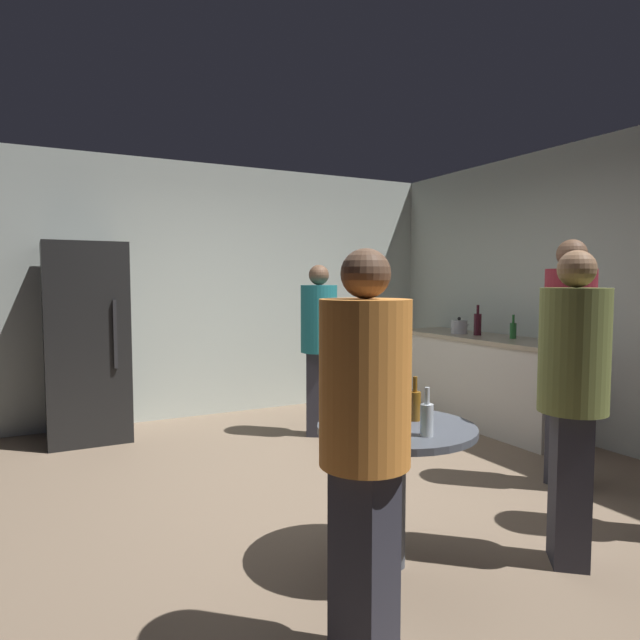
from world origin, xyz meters
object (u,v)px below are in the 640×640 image
at_px(plastic_cup_blue, 383,416).
at_px(person_in_maroon_shirt, 569,343).
at_px(beer_bottle_on_counter, 513,330).
at_px(foreground_table, 396,446).
at_px(person_in_teal_shirt, 319,337).
at_px(person_in_olive_shirt, 573,383).
at_px(beer_bottle_clear, 427,418).
at_px(beer_bottle_green, 402,423).
at_px(kettle, 459,327).
at_px(person_in_orange_shirt, 365,427).
at_px(refrigerator, 86,342).
at_px(wine_bottle_on_counter, 478,324).
at_px(beer_bottle_amber, 415,404).
at_px(beer_bottle_brown, 375,404).

bearing_deg(plastic_cup_blue, person_in_maroon_shirt, 11.06).
relative_size(beer_bottle_on_counter, foreground_table, 0.29).
height_order(plastic_cup_blue, person_in_teal_shirt, person_in_teal_shirt).
height_order(person_in_maroon_shirt, person_in_olive_shirt, person_in_maroon_shirt).
height_order(beer_bottle_clear, plastic_cup_blue, beer_bottle_clear).
height_order(beer_bottle_green, person_in_maroon_shirt, person_in_maroon_shirt).
xyz_separation_m(kettle, plastic_cup_blue, (-2.46, -2.23, -0.18)).
bearing_deg(person_in_orange_shirt, beer_bottle_on_counter, 18.41).
relative_size(person_in_maroon_shirt, person_in_orange_shirt, 1.10).
relative_size(refrigerator, person_in_maroon_shirt, 1.03).
xyz_separation_m(beer_bottle_on_counter, foreground_table, (-2.51, -1.62, -0.35)).
relative_size(wine_bottle_on_counter, plastic_cup_blue, 2.82).
bearing_deg(beer_bottle_on_counter, plastic_cup_blue, -148.11).
bearing_deg(beer_bottle_amber, beer_bottle_clear, -116.05).
xyz_separation_m(beer_bottle_brown, person_in_olive_shirt, (0.85, -0.53, 0.12)).
xyz_separation_m(beer_bottle_on_counter, beer_bottle_brown, (-2.54, -1.48, -0.17)).
height_order(beer_bottle_green, beer_bottle_clear, same).
distance_m(person_in_teal_shirt, person_in_olive_shirt, 2.71).
bearing_deg(person_in_olive_shirt, person_in_maroon_shirt, -100.93).
bearing_deg(foreground_table, kettle, 43.22).
distance_m(beer_bottle_brown, plastic_cup_blue, 0.14).
distance_m(kettle, beer_bottle_on_counter, 0.64).
distance_m(refrigerator, beer_bottle_green, 3.59).
distance_m(beer_bottle_on_counter, beer_bottle_amber, 2.85).
xyz_separation_m(person_in_teal_shirt, person_in_orange_shirt, (-1.29, -2.87, -0.02)).
bearing_deg(person_in_olive_shirt, beer_bottle_on_counter, -90.70).
xyz_separation_m(foreground_table, beer_bottle_brown, (-0.04, 0.14, 0.19)).
height_order(foreground_table, person_in_teal_shirt, person_in_teal_shirt).
distance_m(beer_bottle_on_counter, beer_bottle_clear, 3.10).
bearing_deg(beer_bottle_on_counter, person_in_maroon_shirt, -122.21).
bearing_deg(person_in_olive_shirt, beer_bottle_brown, 7.68).
height_order(person_in_maroon_shirt, person_in_orange_shirt, person_in_maroon_shirt).
relative_size(refrigerator, kettle, 7.38).
distance_m(kettle, person_in_teal_shirt, 1.63).
xyz_separation_m(beer_bottle_green, beer_bottle_clear, (0.15, 0.01, 0.00)).
bearing_deg(refrigerator, beer_bottle_amber, -67.37).
xyz_separation_m(foreground_table, beer_bottle_amber, (0.14, 0.04, 0.19)).
height_order(wine_bottle_on_counter, plastic_cup_blue, wine_bottle_on_counter).
relative_size(kettle, beer_bottle_brown, 1.06).
distance_m(beer_bottle_green, person_in_olive_shirt, 0.97).
relative_size(refrigerator, person_in_teal_shirt, 1.12).
relative_size(kettle, beer_bottle_green, 1.06).
xyz_separation_m(wine_bottle_on_counter, beer_bottle_on_counter, (0.08, -0.40, -0.03)).
bearing_deg(refrigerator, plastic_cup_blue, -70.89).
xyz_separation_m(beer_bottle_amber, person_in_orange_shirt, (-0.67, -0.58, 0.10)).
bearing_deg(person_in_maroon_shirt, plastic_cup_blue, 11.29).
height_order(foreground_table, beer_bottle_clear, beer_bottle_clear).
relative_size(wine_bottle_on_counter, person_in_olive_shirt, 0.19).
bearing_deg(beer_bottle_clear, wine_bottle_on_counter, 42.84).
xyz_separation_m(beer_bottle_on_counter, person_in_maroon_shirt, (-0.79, -1.26, 0.04)).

